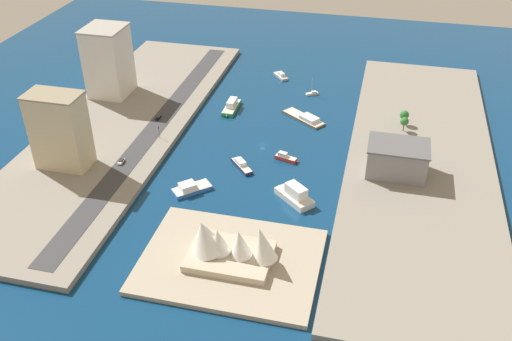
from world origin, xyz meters
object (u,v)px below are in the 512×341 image
Objects in this scene: sailboat_small_white at (312,93)px; opera_landmark at (226,245)px; catamaran_blue at (191,188)px; traffic_light_waterfront at (159,131)px; tugboat_red at (286,158)px; van_white at (121,161)px; patrol_launch_navy at (242,165)px; warehouse_low_gray at (397,159)px; barge_flat_brown at (305,118)px; ferry_green_doubledeck at (232,106)px; office_block_beige at (60,131)px; ferry_white_commuter at (295,195)px; hotel_broad_white at (108,61)px; yacht_sleek_gray at (281,76)px; suv_black at (158,117)px.

sailboat_small_white is 155.51m from opera_landmark.
traffic_light_waterfront is (30.05, -37.71, 5.50)m from catamaran_blue.
traffic_light_waterfront is (67.05, -1.45, 5.71)m from tugboat_red.
traffic_light_waterfront is at bearing -108.31° from van_white.
patrol_launch_navy is 0.52× the size of warehouse_low_gray.
barge_flat_brown is at bearing 92.36° from sailboat_small_white.
ferry_green_doubledeck is 101.48m from office_block_beige.
ferry_green_doubledeck reaches higher than tugboat_red.
tugboat_red is 76.68m from sailboat_small_white.
traffic_light_waterfront is at bearing -134.70° from office_block_beige.
ferry_white_commuter is 86.46m from van_white.
opera_landmark reaches higher than sailboat_small_white.
warehouse_low_gray is 157.35m from office_block_beige.
barge_flat_brown is 1.33× the size of ferry_white_commuter.
ferry_white_commuter is 0.49× the size of hotel_broad_white.
office_block_beige is (81.50, 21.24, 20.08)m from patrol_launch_navy.
warehouse_low_gray is (-42.79, -29.37, 7.31)m from ferry_white_commuter.
traffic_light_waterfront is at bearing 136.88° from hotel_broad_white.
hotel_broad_white is 164.36m from opera_landmark.
traffic_light_waterfront is at bearing 59.95° from ferry_green_doubledeck.
barge_flat_brown is at bearing -148.61° from traffic_light_waterfront.
traffic_light_waterfront is (68.26, 75.22, 6.16)m from sailboat_small_white.
opera_landmark is at bearing 68.82° from ferry_white_commuter.
yacht_sleek_gray is 0.35× the size of office_block_beige.
catamaran_blue is (17.48, 24.62, 0.33)m from patrol_launch_navy.
suv_black is at bearing -66.47° from traffic_light_waterfront.
opera_landmark is at bearing 94.75° from yacht_sleek_gray.
patrol_launch_navy is (19.52, 11.64, -0.11)m from tugboat_red.
opera_landmark reaches higher than catamaran_blue.
ferry_green_doubledeck is 62.05m from patrol_launch_navy.
tugboat_red is 1.14× the size of sailboat_small_white.
warehouse_low_gray is 0.76× the size of office_block_beige.
barge_flat_brown is 32.78m from sailboat_small_white.
van_white is 1.02× the size of suv_black.
yacht_sleek_gray is 134.27m from catamaran_blue.
warehouse_low_gray is (-90.01, -33.59, 8.67)m from catamaran_blue.
ferry_white_commuter is at bearing 175.71° from van_white.
office_block_beige is 5.71× the size of traffic_light_waterfront.
sailboat_small_white is (9.00, -108.72, -2.03)m from ferry_white_commuter.
warehouse_low_gray reaches higher than catamaran_blue.
sailboat_small_white is 95.21m from warehouse_low_gray.
ferry_white_commuter is at bearing 145.54° from patrol_launch_navy.
traffic_light_waterfront is (44.72, 95.76, 5.89)m from yacht_sleek_gray.
yacht_sleek_gray is at bearing -88.52° from patrol_launch_navy.
barge_flat_brown is 1.44× the size of catamaran_blue.
warehouse_low_gray is at bearing 169.59° from suv_black.
opera_landmark is (-67.80, 99.32, 5.26)m from suv_black.
yacht_sleek_gray is 0.71× the size of catamaran_blue.
sailboat_small_white is at bearing -90.90° from tugboat_red.
office_block_beige is at bearing -26.00° from opera_landmark.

